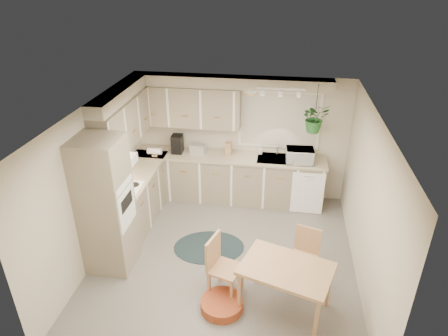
{
  "coord_description": "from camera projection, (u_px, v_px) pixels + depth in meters",
  "views": [
    {
      "loc": [
        0.74,
        -4.91,
        4.15
      ],
      "look_at": [
        -0.09,
        0.55,
        1.32
      ],
      "focal_mm": 32.0,
      "sensor_mm": 36.0,
      "label": 1
    }
  ],
  "objects": [
    {
      "name": "braided_rug",
      "position": [
        209.0,
        247.0,
        6.55
      ],
      "size": [
        1.29,
        1.06,
        0.01
      ],
      "primitive_type": "ellipsoid",
      "rotation": [
        0.0,
        0.0,
        0.18
      ],
      "color": "black",
      "rests_on": "floor"
    },
    {
      "name": "wall_front",
      "position": [
        193.0,
        301.0,
        3.92
      ],
      "size": [
        4.0,
        0.04,
        2.4
      ],
      "primitive_type": "cube",
      "color": "beige",
      "rests_on": "floor"
    },
    {
      "name": "wall_right",
      "position": [
        368.0,
        204.0,
        5.5
      ],
      "size": [
        0.04,
        4.2,
        2.4
      ],
      "primitive_type": "cube",
      "color": "beige",
      "rests_on": "floor"
    },
    {
      "name": "wall_clock",
      "position": [
        250.0,
        88.0,
        7.12
      ],
      "size": [
        0.3,
        0.03,
        0.3
      ],
      "primitive_type": "cylinder",
      "rotation": [
        1.57,
        0.0,
        0.0
      ],
      "color": "gold",
      "rests_on": "wall_back"
    },
    {
      "name": "hanging_plant",
      "position": [
        315.0,
        121.0,
        6.84
      ],
      "size": [
        0.61,
        0.64,
        0.4
      ],
      "primitive_type": "imported",
      "rotation": [
        0.0,
        0.0,
        0.36
      ],
      "color": "#265F26",
      "rests_on": "ceiling"
    },
    {
      "name": "ceiling",
      "position": [
        225.0,
        114.0,
        5.22
      ],
      "size": [
        4.2,
        4.2,
        0.0
      ],
      "primitive_type": "plane",
      "color": "silver",
      "rests_on": "wall_back"
    },
    {
      "name": "floor",
      "position": [
        225.0,
        258.0,
        6.31
      ],
      "size": [
        4.2,
        4.2,
        0.0
      ],
      "primitive_type": "plane",
      "color": "slate",
      "rests_on": "ground"
    },
    {
      "name": "oven_stack",
      "position": [
        106.0,
        206.0,
        5.73
      ],
      "size": [
        0.65,
        0.65,
        2.1
      ],
      "primitive_type": "cube",
      "color": "gray",
      "rests_on": "floor"
    },
    {
      "name": "counter_left",
      "position": [
        136.0,
        174.0,
        6.89
      ],
      "size": [
        0.64,
        1.89,
        0.04
      ],
      "primitive_type": "cube",
      "color": "#C0B08C",
      "rests_on": "base_cab_left"
    },
    {
      "name": "microwave",
      "position": [
        300.0,
        154.0,
        7.16
      ],
      "size": [
        0.5,
        0.29,
        0.33
      ],
      "primitive_type": "imported",
      "rotation": [
        0.0,
        0.0,
        0.05
      ],
      "color": "white",
      "rests_on": "counter_back"
    },
    {
      "name": "knife_block",
      "position": [
        229.0,
        148.0,
        7.48
      ],
      "size": [
        0.12,
        0.12,
        0.25
      ],
      "primitive_type": "cube",
      "rotation": [
        0.0,
        0.0,
        -0.12
      ],
      "color": "tan",
      "rests_on": "counter_back"
    },
    {
      "name": "sink",
      "position": [
        276.0,
        161.0,
        7.39
      ],
      "size": [
        0.7,
        0.48,
        0.1
      ],
      "primitive_type": "cube",
      "color": "#B6B8BE",
      "rests_on": "counter_back"
    },
    {
      "name": "range_hood",
      "position": [
        119.0,
        163.0,
        6.17
      ],
      "size": [
        0.4,
        0.6,
        0.14
      ],
      "primitive_type": "cube",
      "color": "white",
      "rests_on": "upper_cab_left"
    },
    {
      "name": "track_light_bar",
      "position": [
        281.0,
        89.0,
        6.52
      ],
      "size": [
        0.8,
        0.04,
        0.04
      ],
      "primitive_type": "cube",
      "color": "white",
      "rests_on": "ceiling"
    },
    {
      "name": "soap_bottle",
      "position": [
        260.0,
        152.0,
        7.53
      ],
      "size": [
        0.09,
        0.18,
        0.08
      ],
      "primitive_type": "imported",
      "rotation": [
        0.0,
        0.0,
        0.1
      ],
      "color": "white",
      "rests_on": "counter_back"
    },
    {
      "name": "pet_bed",
      "position": [
        222.0,
        305.0,
        5.36
      ],
      "size": [
        0.7,
        0.7,
        0.13
      ],
      "primitive_type": "cylinder",
      "rotation": [
        0.0,
        0.0,
        0.24
      ],
      "color": "#AC4E22",
      "rests_on": "floor"
    },
    {
      "name": "wall_oven_face",
      "position": [
        127.0,
        208.0,
        5.69
      ],
      "size": [
        0.02,
        0.56,
        0.58
      ],
      "primitive_type": "cube",
      "color": "white",
      "rests_on": "oven_stack"
    },
    {
      "name": "chair_back",
      "position": [
        303.0,
        258.0,
        5.69
      ],
      "size": [
        0.49,
        0.49,
        0.83
      ],
      "primitive_type": "cube",
      "rotation": [
        0.0,
        0.0,
        2.83
      ],
      "color": "tan",
      "rests_on": "floor"
    },
    {
      "name": "base_cab_back",
      "position": [
        228.0,
        178.0,
        7.72
      ],
      "size": [
        3.6,
        0.6,
        0.9
      ],
      "primitive_type": "cube",
      "color": "gray",
      "rests_on": "floor"
    },
    {
      "name": "counter_back",
      "position": [
        228.0,
        157.0,
        7.5
      ],
      "size": [
        3.64,
        0.64,
        0.04
      ],
      "primitive_type": "cube",
      "color": "#C0B08C",
      "rests_on": "base_cab_back"
    },
    {
      "name": "window_blinds",
      "position": [
        279.0,
        120.0,
        7.31
      ],
      "size": [
        1.4,
        0.02,
        1.0
      ],
      "primitive_type": "cube",
      "color": "silver",
      "rests_on": "wall_back"
    },
    {
      "name": "upper_cab_left",
      "position": [
        125.0,
        121.0,
        6.61
      ],
      "size": [
        0.35,
        2.0,
        0.75
      ],
      "primitive_type": "cube",
      "color": "gray",
      "rests_on": "wall_left"
    },
    {
      "name": "toaster",
      "position": [
        198.0,
        149.0,
        7.55
      ],
      "size": [
        0.32,
        0.21,
        0.18
      ],
      "primitive_type": "cube",
      "rotation": [
        0.0,
        0.0,
        -0.13
      ],
      "color": "#B6B8BE",
      "rests_on": "counter_back"
    },
    {
      "name": "wall_left",
      "position": [
        94.0,
        183.0,
        6.04
      ],
      "size": [
        0.04,
        4.2,
        2.4
      ],
      "primitive_type": "cube",
      "color": "beige",
      "rests_on": "floor"
    },
    {
      "name": "soffit_left",
      "position": [
        120.0,
        93.0,
        6.39
      ],
      "size": [
        0.3,
        2.0,
        0.2
      ],
      "primitive_type": "cube",
      "color": "beige",
      "rests_on": "wall_left"
    },
    {
      "name": "cooktop",
      "position": [
        124.0,
        189.0,
        6.37
      ],
      "size": [
        0.52,
        0.58,
        0.02
      ],
      "primitive_type": "cube",
      "color": "white",
      "rests_on": "counter_left"
    },
    {
      "name": "base_cab_left",
      "position": [
        138.0,
        197.0,
        7.11
      ],
      "size": [
        0.6,
        1.85,
        0.9
      ],
      "primitive_type": "cube",
      "color": "gray",
      "rests_on": "floor"
    },
    {
      "name": "dining_table",
      "position": [
        285.0,
        288.0,
        5.23
      ],
      "size": [
        1.31,
        1.07,
        0.71
      ],
      "primitive_type": "cube",
      "rotation": [
        0.0,
        0.0,
        -0.31
      ],
      "color": "tan",
      "rests_on": "floor"
    },
    {
      "name": "upper_cab_back",
      "position": [
        186.0,
        106.0,
        7.31
      ],
      "size": [
        2.0,
        0.35,
        0.75
      ],
      "primitive_type": "cube",
      "color": "gray",
      "rests_on": "wall_back"
    },
    {
      "name": "dishwasher_front",
      "position": [
        307.0,
        194.0,
        7.26
      ],
      "size": [
        0.58,
        0.02,
        0.83
      ],
      "primitive_type": "cube",
      "color": "white",
      "rests_on": "base_cab_back"
    },
    {
      "name": "wall_back",
      "position": [
        241.0,
        137.0,
        7.62
      ],
      "size": [
        4.0,
        0.04,
        2.4
      ],
      "primitive_type": "cube",
      "color": "beige",
      "rests_on": "floor"
    },
    {
      "name": "coffee_maker",
      "position": [
        177.0,
        144.0,
        7.55
      ],
      "size": [
        0.2,
        0.24,
        0.35
      ],
      "primitive_type": "cube",
      "rotation": [
        0.0,
        0.0,
        0.02
      ],
      "color": "black",
      "rests_on": "counter_back"
    },
    {
      "name": "window_frame",
      "position": [
        279.0,
        120.0,
        7.32
      ],
      "size": [
        1.5,
        0.02,
        1.1
      ],
      "primitive_type": "cube",
      "color": "white",
      "rests_on": "wall_back"
    },
    {
      "name": "soffit_back",
      "position": [
        230.0,
        82.0,
        7.01
      ],
      "size": [
        3.6,
        0.3,
        0.2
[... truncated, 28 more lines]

